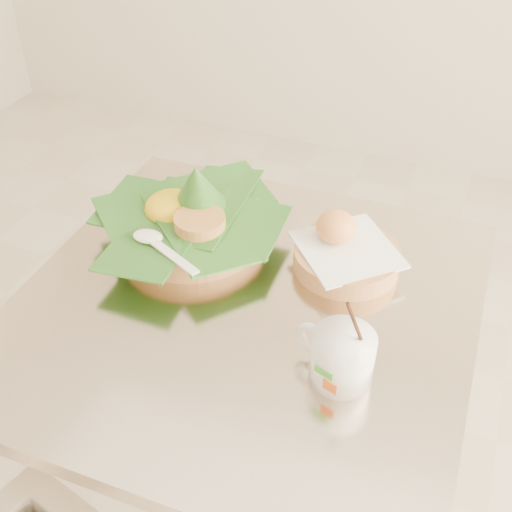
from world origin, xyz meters
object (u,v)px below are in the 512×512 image
(cafe_table, at_px, (246,393))
(rice_basket, at_px, (190,216))
(coffee_mug, at_px, (341,355))
(bread_basket, at_px, (345,252))

(cafe_table, bearing_deg, rice_basket, 140.71)
(rice_basket, bearing_deg, coffee_mug, -33.00)
(coffee_mug, bearing_deg, rice_basket, 147.00)
(cafe_table, relative_size, rice_basket, 2.32)
(rice_basket, xyz_separation_m, bread_basket, (0.27, 0.02, -0.02))
(bread_basket, relative_size, coffee_mug, 1.40)
(cafe_table, height_order, coffee_mug, coffee_mug)
(cafe_table, distance_m, coffee_mug, 0.33)
(coffee_mug, bearing_deg, bread_basket, 103.77)
(rice_basket, distance_m, coffee_mug, 0.39)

